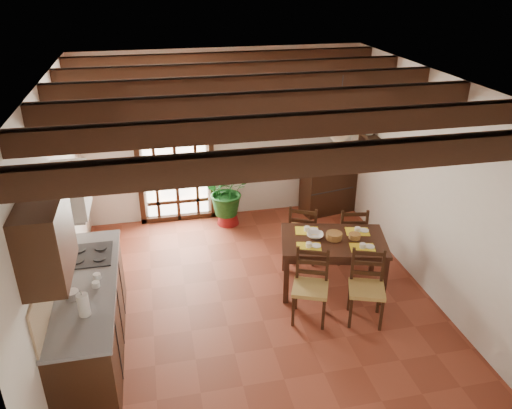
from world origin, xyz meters
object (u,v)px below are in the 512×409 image
object	(u,v)px
chair_far_right	(350,243)
potted_plant	(227,192)
crt_tv	(330,159)
chair_near_right	(365,300)
kitchen_counter	(91,317)
sideboard	(328,190)
chair_far_left	(303,242)
chair_near_left	(310,299)
pendant_lamp	(339,137)
dining_table	(333,245)

from	to	relation	value
chair_far_right	potted_plant	world-z (taller)	potted_plant
crt_tv	chair_near_right	bearing A→B (deg)	-111.26
kitchen_counter	sideboard	xyz separation A→B (m)	(3.73, 2.83, -0.08)
chair_far_left	chair_near_left	bearing A→B (deg)	102.51
kitchen_counter	pendant_lamp	distance (m)	3.48
dining_table	crt_tv	world-z (taller)	crt_tv
dining_table	chair_near_right	world-z (taller)	chair_near_right
kitchen_counter	crt_tv	bearing A→B (deg)	37.08
chair_near_left	dining_table	bearing A→B (deg)	72.51
chair_near_right	crt_tv	distance (m)	3.06
kitchen_counter	chair_far_left	bearing A→B (deg)	25.91
crt_tv	potted_plant	world-z (taller)	potted_plant
chair_far_right	dining_table	bearing A→B (deg)	60.10
crt_tv	pendant_lamp	world-z (taller)	pendant_lamp
kitchen_counter	chair_near_right	world-z (taller)	kitchen_counter
sideboard	crt_tv	distance (m)	0.58
chair_near_left	chair_far_left	bearing A→B (deg)	98.65
chair_far_left	sideboard	size ratio (longest dim) A/B	0.98
chair_near_left	pendant_lamp	distance (m)	1.98
chair_far_left	pendant_lamp	size ratio (longest dim) A/B	1.07
chair_near_left	crt_tv	xyz separation A→B (m)	(1.21, 2.77, 0.69)
sideboard	pendant_lamp	xyz separation A→B (m)	(-0.73, -2.09, 1.69)
chair_near_left	pendant_lamp	size ratio (longest dim) A/B	1.07
dining_table	sideboard	xyz separation A→B (m)	(0.73, 2.19, -0.24)
kitchen_counter	chair_near_right	distance (m)	3.17
kitchen_counter	chair_far_right	bearing A→B (deg)	19.21
kitchen_counter	chair_near_left	world-z (taller)	kitchen_counter
dining_table	chair_far_left	bearing A→B (deg)	116.26
kitchen_counter	sideboard	size ratio (longest dim) A/B	2.45
chair_near_right	chair_far_right	world-z (taller)	chair_near_right
crt_tv	chair_far_right	bearing A→B (deg)	-108.65
kitchen_counter	pendant_lamp	xyz separation A→B (m)	(3.00, 0.74, 1.60)
kitchen_counter	sideboard	distance (m)	4.68
chair_near_right	chair_far_right	xyz separation A→B (m)	(0.33, 1.33, -0.01)
chair_near_left	chair_far_right	distance (m)	1.52
kitchen_counter	chair_near_right	xyz separation A→B (m)	(3.17, -0.11, -0.19)
kitchen_counter	potted_plant	distance (m)	3.34
dining_table	chair_far_right	xyz separation A→B (m)	(0.49, 0.58, -0.36)
chair_far_left	kitchen_counter	bearing A→B (deg)	52.23
kitchen_counter	crt_tv	distance (m)	4.70
kitchen_counter	dining_table	size ratio (longest dim) A/B	1.49
chair_far_right	potted_plant	distance (m)	2.18
pendant_lamp	potted_plant	bearing A→B (deg)	118.13
kitchen_counter	chair_far_left	xyz separation A→B (m)	(2.84, 1.38, -0.19)
chair_far_left	sideboard	bearing A→B (deg)	-95.25
chair_far_left	crt_tv	xyz separation A→B (m)	(0.89, 1.44, 0.69)
chair_near_left	chair_far_right	size ratio (longest dim) A/B	1.03
chair_far_left	crt_tv	world-z (taller)	crt_tv
chair_near_left	sideboard	xyz separation A→B (m)	(1.21, 2.77, 0.11)
pendant_lamp	chair_far_left	bearing A→B (deg)	104.07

